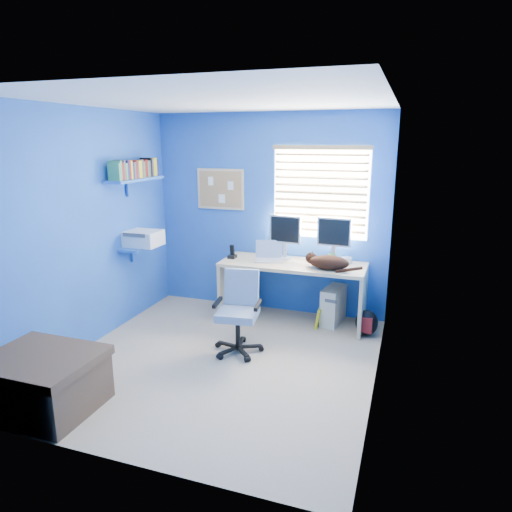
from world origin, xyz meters
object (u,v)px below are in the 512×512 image
(desk, at_px, (292,292))
(laptop, at_px, (269,252))
(cat, at_px, (329,262))
(tower_pc, at_px, (333,305))
(office_chair, at_px, (239,322))

(desk, xyz_separation_m, laptop, (-0.30, -0.00, 0.48))
(desk, bearing_deg, laptop, -179.16)
(laptop, height_order, cat, laptop)
(laptop, bearing_deg, tower_pc, -7.58)
(cat, relative_size, tower_pc, 1.01)
(laptop, bearing_deg, cat, -25.41)
(laptop, xyz_separation_m, office_chair, (-0.03, -0.96, -0.53))
(desk, relative_size, office_chair, 2.03)
(desk, height_order, laptop, laptop)
(laptop, bearing_deg, office_chair, -106.62)
(tower_pc, xyz_separation_m, office_chair, (-0.82, -1.07, 0.09))
(tower_pc, distance_m, office_chair, 1.35)
(laptop, distance_m, tower_pc, 1.01)
(tower_pc, bearing_deg, laptop, -162.84)
(desk, bearing_deg, office_chair, -108.83)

